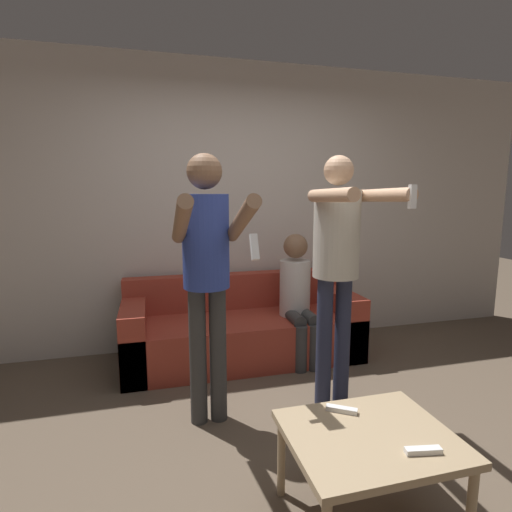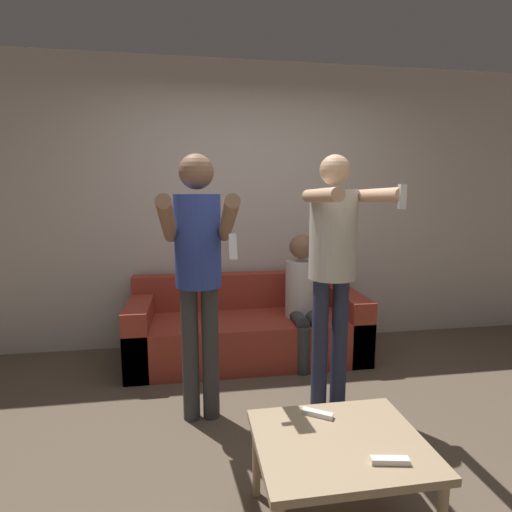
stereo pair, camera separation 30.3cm
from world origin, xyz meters
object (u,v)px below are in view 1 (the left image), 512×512
Objects in this scene: coffee_table at (369,444)px; remote_near at (423,451)px; remote_far at (342,410)px; person_standing_left at (207,262)px; person_standing_right at (337,253)px; person_seated at (297,293)px; couch at (242,330)px.

remote_near reaches higher than coffee_table.
remote_near is 0.41m from remote_far.
person_standing_left is 1.00× the size of person_standing_right.
person_seated is at bearing 88.08° from person_standing_right.
person_seated reaches higher than coffee_table.
person_standing_left is (-0.44, -0.97, 0.81)m from couch.
couch is 2.15m from remote_near.
remote_far is at bearing 101.73° from coffee_table.
person_standing_right is at bearing 0.28° from person_standing_left.
couch is at bearing 97.30° from remote_near.
couch is 14.29× the size of remote_far.
person_standing_right reaches higher than remote_near.
couch is 13.47× the size of remote_near.
remote_near is (0.27, -2.13, 0.19)m from couch.
person_seated is (0.03, 0.81, -0.48)m from person_standing_right.
person_standing_left is 11.90× the size of remote_far.
remote_far is (0.54, -0.79, -0.62)m from person_standing_left.
remote_near is at bearing -82.70° from couch.
couch reaches higher than coffee_table.
person_standing_left is at bearing 120.31° from coffee_table.
person_standing_left is 1.33m from coffee_table.
person_seated is (0.47, -0.16, 0.35)m from couch.
person_seated is 1.99m from remote_near.
couch is 1.20× the size of person_standing_left.
remote_near is at bearing -95.69° from person_seated.
person_standing_right is 11.95× the size of remote_far.
remote_near is at bearing -58.40° from person_standing_left.
person_standing_left is 11.21× the size of remote_near.
person_standing_left reaches higher than remote_near.
person_seated is at bearing 79.42° from coffee_table.
remote_near is (0.14, -0.18, 0.06)m from coffee_table.
couch is 1.83× the size of person_seated.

